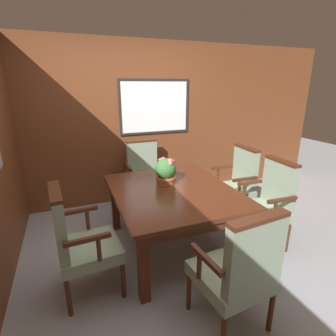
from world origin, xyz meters
The scene contains 9 objects.
ground_plane centered at (0.00, 0.00, 0.00)m, with size 14.00×14.00×0.00m, color #93969E.
wall_back centered at (0.00, 1.80, 1.23)m, with size 7.20×0.08×2.45m.
dining_table centered at (0.13, 0.26, 0.63)m, with size 1.28×1.52×0.72m.
chair_left_near centered at (-0.90, -0.09, 0.54)m, with size 0.55×0.59×1.02m.
chair_right_far centered at (1.19, 0.59, 0.54)m, with size 0.53×0.57×1.02m.
chair_right_near centered at (1.16, -0.07, 0.54)m, with size 0.53×0.58×1.02m.
chair_head_far centered at (0.14, 1.42, 0.54)m, with size 0.57×0.52×1.02m.
chair_head_near centered at (0.16, -0.91, 0.54)m, with size 0.59×0.56×1.02m.
potted_plant centered at (0.12, 0.47, 0.87)m, with size 0.25×0.24×0.30m.
Camera 1 is at (-0.89, -2.19, 1.81)m, focal length 28.00 mm.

